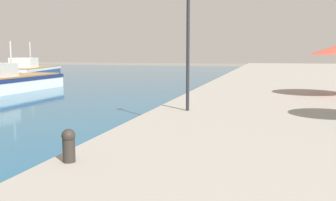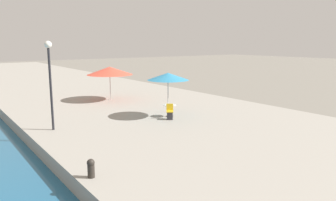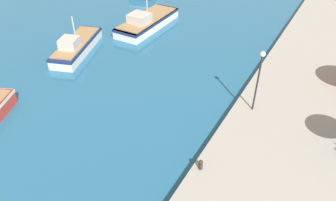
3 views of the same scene
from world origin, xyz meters
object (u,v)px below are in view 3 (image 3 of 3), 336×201
Objects in this scene: fishing_boat_mid at (76,46)px; fishing_boat_far at (147,21)px; lamppost at (259,72)px; mooring_bollard at (201,164)px.

fishing_boat_far is (2.64, 8.29, -0.00)m from fishing_boat_mid.
fishing_boat_mid is 17.92m from lamppost.
fishing_boat_mid is at bearing -107.24° from fishing_boat_far.
fishing_boat_mid is 1.72× the size of lamppost.
mooring_bollard is (16.79, -8.11, 0.30)m from fishing_boat_mid.
fishing_boat_mid is at bearing 176.07° from lamppost.
fishing_boat_far is at bearing 130.79° from mooring_bollard.
lamppost is at bearing -31.92° from fishing_boat_far.
lamppost reaches higher than fishing_boat_mid.
fishing_boat_far is at bearing 53.38° from fishing_boat_mid.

